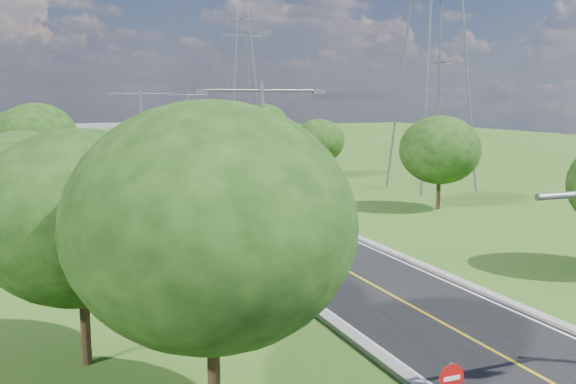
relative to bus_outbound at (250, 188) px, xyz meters
name	(u,v)px	position (x,y,z in m)	size (l,w,h in m)	color
ground	(175,177)	(-1.68, 23.11, -1.64)	(260.00, 260.00, 0.00)	#325718
road	(165,171)	(-1.68, 29.11, -1.61)	(8.00, 150.00, 0.06)	black
curb_left	(130,172)	(-5.93, 29.11, -1.53)	(0.50, 150.00, 0.22)	gray
curb_right	(198,169)	(2.57, 29.11, -1.53)	(0.50, 150.00, 0.22)	gray
speed_limit_sign	(284,184)	(3.52, 1.10, -0.04)	(0.55, 0.09, 2.40)	slate
overpass	(103,127)	(-1.68, 103.11, 0.77)	(30.00, 3.00, 3.20)	gray
streetlight_near_left	(262,174)	(-7.68, -24.89, 4.31)	(5.90, 0.25, 10.00)	slate
streetlight_mid_left	(142,134)	(-7.68, 8.11, 4.31)	(5.90, 0.25, 10.00)	slate
streetlight_far_right	(189,120)	(4.32, 41.11, 4.31)	(5.90, 0.25, 10.00)	slate
power_tower_near	(435,49)	(20.32, 3.11, 12.37)	(9.00, 6.40, 28.00)	slate
power_tower_far	(242,74)	(24.32, 78.11, 12.37)	(9.00, 6.40, 28.00)	slate
tree_la	(80,217)	(-15.68, -28.89, 3.63)	(7.14, 7.14, 8.30)	black
tree_lb	(23,173)	(-17.68, -8.89, 3.01)	(6.30, 6.30, 7.33)	black
tree_lc	(36,137)	(-16.68, 13.11, 3.94)	(7.56, 7.56, 8.79)	black
tree_ld	(18,131)	(-18.68, 37.11, 3.32)	(6.72, 6.72, 7.82)	black
tree_le	(37,128)	(-16.18, 61.11, 2.70)	(5.88, 5.88, 6.84)	black
tree_lf	(211,225)	(-12.68, -34.89, 4.25)	(7.98, 7.98, 9.28)	black
tree_rb	(440,150)	(14.32, -6.89, 3.32)	(6.72, 6.72, 7.82)	black
tree_rc	(319,141)	(13.32, 15.11, 2.70)	(5.88, 5.88, 6.84)	black
tree_rd	(264,124)	(15.32, 39.11, 3.63)	(7.14, 7.14, 8.30)	black
tree_re	(207,126)	(12.82, 63.11, 2.39)	(5.46, 5.46, 6.35)	black
tree_rf	(199,119)	(16.32, 83.11, 3.01)	(6.30, 6.30, 7.33)	black
bus_outbound	(250,188)	(0.00, 0.00, 0.00)	(2.65, 11.33, 3.15)	beige
bus_inbound	(145,156)	(-3.64, 31.49, 0.08)	(2.79, 11.92, 3.32)	silver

